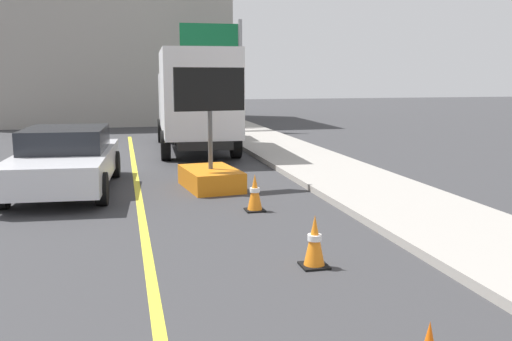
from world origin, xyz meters
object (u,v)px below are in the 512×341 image
object	(u,v)px
pickup_car	(65,159)
highway_guide_sign	(223,55)
arrow_board_trailer	(211,167)
traffic_cone_far_lane	(255,193)
box_truck	(195,97)
traffic_cone_mid_lane	(315,241)

from	to	relation	value
pickup_car	highway_guide_sign	bearing A→B (deg)	64.91
arrow_board_trailer	traffic_cone_far_lane	world-z (taller)	arrow_board_trailer
traffic_cone_far_lane	pickup_car	bearing A→B (deg)	142.02
box_truck	highway_guide_sign	bearing A→B (deg)	71.51
arrow_board_trailer	box_truck	xyz separation A→B (m)	(0.50, 6.52, 1.32)
arrow_board_trailer	traffic_cone_mid_lane	world-z (taller)	arrow_board_trailer
traffic_cone_mid_lane	traffic_cone_far_lane	size ratio (longest dim) A/B	1.01
traffic_cone_far_lane	arrow_board_trailer	bearing A→B (deg)	101.58
box_truck	arrow_board_trailer	bearing A→B (deg)	-94.41
highway_guide_sign	traffic_cone_mid_lane	bearing A→B (deg)	-96.47
box_truck	highway_guide_sign	world-z (taller)	highway_guide_sign
arrow_board_trailer	traffic_cone_far_lane	size ratio (longest dim) A/B	3.83
box_truck	traffic_cone_mid_lane	bearing A→B (deg)	-89.91
arrow_board_trailer	highway_guide_sign	xyz separation A→B (m)	(2.61, 12.81, 2.94)
arrow_board_trailer	traffic_cone_mid_lane	bearing A→B (deg)	-84.63
highway_guide_sign	traffic_cone_far_lane	xyz separation A→B (m)	(-2.13, -15.12, -3.08)
arrow_board_trailer	box_truck	world-z (taller)	box_truck
box_truck	highway_guide_sign	xyz separation A→B (m)	(2.10, 6.29, 1.62)
pickup_car	traffic_cone_mid_lane	distance (m)	7.10
arrow_board_trailer	traffic_cone_far_lane	distance (m)	2.37
box_truck	traffic_cone_far_lane	xyz separation A→B (m)	(-0.03, -8.84, -1.46)
pickup_car	traffic_cone_far_lane	bearing A→B (deg)	-37.98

